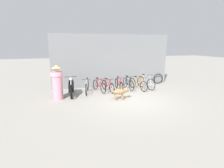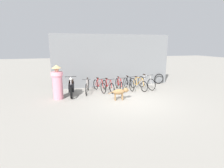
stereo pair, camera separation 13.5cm
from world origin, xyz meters
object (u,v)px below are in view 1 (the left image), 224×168
bicycle_3 (119,85)px  stray_dog (121,92)px  bicycle_4 (128,84)px  bicycle_5 (138,84)px  person_in_robes (57,82)px  bicycle_0 (87,87)px  bicycle_2 (108,86)px  bicycle_1 (99,86)px  bicycle_6 (146,83)px  motorcycle (71,87)px  spare_tire_left (158,79)px

bicycle_3 → stray_dog: bicycle_3 is taller
bicycle_4 → bicycle_5: 0.60m
bicycle_4 → person_in_robes: size_ratio=0.94×
bicycle_4 → stray_dog: size_ratio=1.55×
bicycle_0 → person_in_robes: size_ratio=0.98×
bicycle_2 → bicycle_5: bicycle_5 is taller
bicycle_1 → bicycle_6: 2.96m
person_in_robes → bicycle_2: bearing=-132.9°
bicycle_1 → motorcycle: motorcycle is taller
person_in_robes → spare_tire_left: bearing=-133.0°
person_in_robes → bicycle_6: bearing=-139.8°
motorcycle → stray_dog: size_ratio=1.80×
bicycle_2 → bicycle_4: bicycle_4 is taller
bicycle_1 → person_in_robes: person_in_robes is taller
bicycle_6 → person_in_robes: bearing=-95.4°
bicycle_4 → spare_tire_left: bearing=106.8°
bicycle_1 → bicycle_3: (1.20, -0.07, 0.00)m
bicycle_0 → bicycle_3: bicycle_0 is taller
bicycle_2 → bicycle_3: size_ratio=0.93×
bicycle_1 → bicycle_4: 1.84m
spare_tire_left → bicycle_3: bearing=-163.0°
bicycle_0 → person_in_robes: 1.82m
bicycle_3 → bicycle_5: (1.18, -0.16, -0.00)m
stray_dog → person_in_robes: bearing=166.4°
motorcycle → spare_tire_left: 6.21m
bicycle_2 → bicycle_6: bearing=78.5°
bicycle_0 → spare_tire_left: bearing=114.7°
bicycle_2 → spare_tire_left: 4.09m
bicycle_2 → motorcycle: (-2.12, -0.26, 0.12)m
bicycle_5 → bicycle_2: bearing=-107.5°
bicycle_0 → stray_dog: bicycle_0 is taller
bicycle_3 → bicycle_4: size_ratio=1.06×
bicycle_1 → motorcycle: size_ratio=0.86×
bicycle_5 → motorcycle: (-3.99, -0.15, 0.10)m
stray_dog → person_in_robes: 3.19m
bicycle_5 → person_in_robes: 4.75m
bicycle_1 → bicycle_4: bearing=76.5°
bicycle_1 → bicycle_3: size_ratio=0.94×
bicycle_1 → bicycle_0: bearing=-94.8°
bicycle_5 → bicycle_4: bearing=-129.4°
bicycle_4 → bicycle_2: bearing=-85.9°
bicycle_1 → bicycle_4: bicycle_4 is taller
bicycle_0 → bicycle_4: bearing=106.6°
bicycle_4 → bicycle_1: bearing=-91.3°
bicycle_2 → motorcycle: motorcycle is taller
motorcycle → spare_tire_left: size_ratio=2.65×
bicycle_4 → spare_tire_left: size_ratio=2.29×
bicycle_2 → stray_dog: bearing=-5.1°
bicycle_6 → motorcycle: size_ratio=0.87×
motorcycle → person_in_robes: bearing=-49.9°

